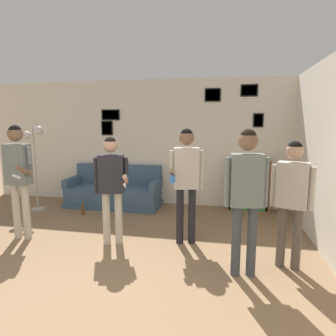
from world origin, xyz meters
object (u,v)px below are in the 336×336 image
person_player_foreground_center (111,180)px  person_player_foreground_left (18,169)px  couch (114,193)px  bookshelf (248,185)px  person_watcher_holding_cup (186,174)px  person_spectator_near_bookshelf (246,187)px  floor_lamp (34,150)px  bottle_on_floor (83,210)px  person_spectator_far_right (292,193)px

person_player_foreground_center → person_player_foreground_left: bearing=-176.6°
couch → bookshelf: bookshelf is taller
person_watcher_holding_cup → person_spectator_near_bookshelf: (0.80, -0.82, 0.01)m
bookshelf → person_player_foreground_left: (-3.55, -2.23, 0.57)m
floor_lamp → bottle_on_floor: size_ratio=6.75×
bookshelf → person_spectator_far_right: (0.34, -2.41, 0.44)m
couch → bottle_on_floor: (-0.38, -0.73, -0.19)m
person_player_foreground_center → person_watcher_holding_cup: size_ratio=0.93×
person_player_foreground_center → person_watcher_holding_cup: 1.10m
person_player_foreground_left → bottle_on_floor: person_player_foreground_left is taller
person_watcher_holding_cup → person_spectator_far_right: size_ratio=1.08×
bookshelf → person_player_foreground_left: person_player_foreground_left is taller
floor_lamp → person_spectator_far_right: floor_lamp is taller
person_player_foreground_left → person_watcher_holding_cup: person_player_foreground_left is taller
bookshelf → bottle_on_floor: bearing=-163.9°
floor_lamp → person_player_foreground_center: bearing=-31.4°
person_spectator_far_right → person_player_foreground_left: bearing=177.3°
bookshelf → floor_lamp: bearing=-169.1°
couch → person_player_foreground_center: (0.74, -1.95, 0.69)m
bookshelf → person_spectator_near_bookshelf: size_ratio=0.61×
person_player_foreground_left → person_player_foreground_center: person_player_foreground_left is taller
floor_lamp → person_player_foreground_center: floor_lamp is taller
floor_lamp → person_spectator_far_right: (4.60, -1.59, -0.28)m
person_player_foreground_left → bottle_on_floor: 1.68m
person_watcher_holding_cup → person_spectator_far_right: 1.46m
couch → person_watcher_holding_cup: 2.60m
bottle_on_floor → floor_lamp: bearing=174.2°
person_spectator_near_bookshelf → person_spectator_far_right: (0.56, 0.31, -0.11)m
floor_lamp → person_player_foreground_left: (0.71, -1.41, -0.15)m
person_spectator_near_bookshelf → person_spectator_far_right: 0.65m
couch → person_watcher_holding_cup: bearing=-43.4°
person_watcher_holding_cup → bottle_on_floor: bearing=156.0°
person_spectator_near_bookshelf → person_spectator_far_right: bearing=28.7°
couch → bottle_on_floor: bearing=-117.5°
person_player_foreground_left → person_watcher_holding_cup: 2.55m
floor_lamp → person_player_foreground_left: size_ratio=0.98×
bookshelf → person_player_foreground_center: person_player_foreground_center is taller
bookshelf → person_watcher_holding_cup: person_watcher_holding_cup is taller
floor_lamp → person_spectator_far_right: size_ratio=1.08×
person_player_foreground_left → person_spectator_near_bookshelf: person_player_foreground_left is taller
couch → floor_lamp: floor_lamp is taller
bookshelf → person_spectator_far_right: bearing=-81.9°
bookshelf → bottle_on_floor: bookshelf is taller
person_spectator_near_bookshelf → bottle_on_floor: bearing=149.0°
person_spectator_near_bookshelf → person_player_foreground_center: bearing=162.9°
couch → person_spectator_far_right: 3.92m
person_watcher_holding_cup → person_spectator_far_right: bearing=-20.6°
person_player_foreground_left → person_player_foreground_center: size_ratio=1.10×
floor_lamp → person_player_foreground_center: 2.56m
floor_lamp → person_watcher_holding_cup: size_ratio=1.00×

